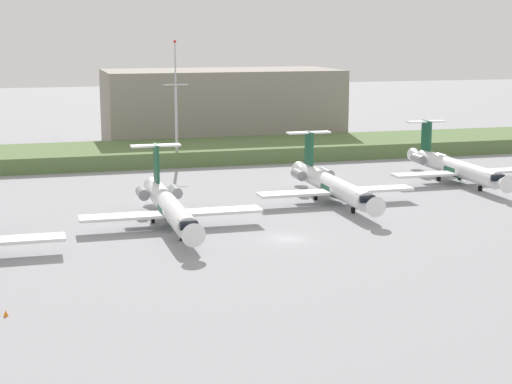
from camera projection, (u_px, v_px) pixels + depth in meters
ground_plane at (228, 192)px, 127.04m from camera, size 500.00×500.00×0.00m
grass_berm at (187, 152)px, 158.89m from camera, size 320.00×20.00×2.80m
regional_jet_second at (170, 206)px, 104.89m from camera, size 22.81×31.00×9.00m
regional_jet_third at (332, 185)px, 119.32m from camera, size 22.81×31.00×9.00m
regional_jet_fourth at (455, 167)px, 134.73m from camera, size 22.81×31.00×9.00m
antenna_mast at (176, 115)px, 148.68m from camera, size 4.40×0.50×22.65m
distant_hangar at (222, 107)px, 180.99m from camera, size 50.32×22.90×15.94m
safety_cone_rear_marker at (6, 313)px, 71.86m from camera, size 0.44×0.44×0.55m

